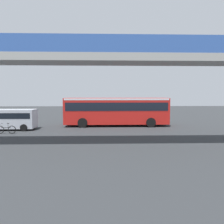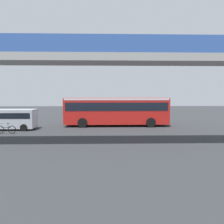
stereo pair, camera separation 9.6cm
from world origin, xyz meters
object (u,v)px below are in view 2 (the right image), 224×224
Objects in this scene: city_bus at (116,109)px; parked_van at (11,118)px; bicycle_black at (6,129)px; traffic_sign at (70,107)px.

city_bus is 2.40× the size of parked_van.
parked_van reaches higher than bicycle_black.
city_bus is at bearing -167.39° from parked_van.
parked_van is 8.61m from traffic_sign.
bicycle_black is at bearing 101.60° from parked_van.
parked_van is 1.71× the size of traffic_sign.
parked_van is (10.73, 2.40, -0.70)m from city_bus.
traffic_sign reaches higher than parked_van.
city_bus is 4.12× the size of traffic_sign.
parked_van is at bearing 12.61° from city_bus.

